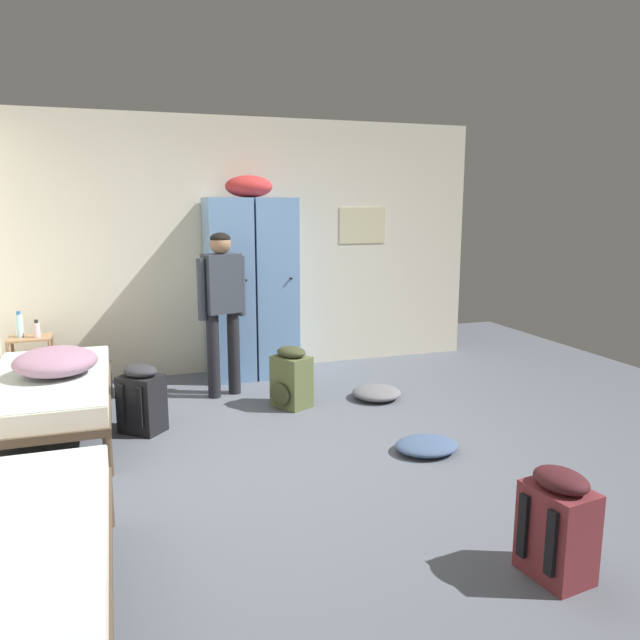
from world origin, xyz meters
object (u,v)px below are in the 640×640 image
at_px(bed_left_rear, 49,389).
at_px(water_bottle, 20,325).
at_px(locker_bank, 251,285).
at_px(clothes_pile_grey, 377,393).
at_px(person_traveler, 222,299).
at_px(clothes_pile_denim, 427,445).
at_px(shelf_unit, 32,360).
at_px(backpack_olive, 291,378).
at_px(bedding_heap, 55,362).
at_px(lotion_bottle, 37,330).
at_px(backpack_maroon, 559,526).
at_px(backpack_black, 143,400).

relative_size(bed_left_rear, water_bottle, 7.74).
height_order(locker_bank, clothes_pile_grey, locker_bank).
bearing_deg(person_traveler, clothes_pile_denim, -57.60).
bearing_deg(shelf_unit, water_bottle, 165.96).
distance_m(backpack_olive, clothes_pile_denim, 1.48).
xyz_separation_m(clothes_pile_denim, clothes_pile_grey, (0.16, 1.27, 0.01)).
relative_size(bedding_heap, lotion_bottle, 3.78).
distance_m(shelf_unit, clothes_pile_denim, 3.75).
relative_size(water_bottle, lotion_bottle, 1.48).
xyz_separation_m(lotion_bottle, backpack_olive, (2.15, -1.04, -0.38)).
distance_m(shelf_unit, water_bottle, 0.35).
height_order(bed_left_rear, water_bottle, water_bottle).
relative_size(locker_bank, backpack_maroon, 3.76).
relative_size(shelf_unit, backpack_maroon, 1.04).
height_order(bed_left_rear, backpack_maroon, backpack_maroon).
xyz_separation_m(bedding_heap, clothes_pile_denim, (2.56, -1.21, -0.55)).
bearing_deg(bedding_heap, water_bottle, 108.19).
xyz_separation_m(person_traveler, backpack_olive, (0.50, -0.52, -0.67)).
relative_size(locker_bank, backpack_olive, 3.76).
height_order(bedding_heap, backpack_olive, bedding_heap).
relative_size(shelf_unit, clothes_pile_grey, 1.25).
height_order(person_traveler, backpack_olive, person_traveler).
bearing_deg(bedding_heap, backpack_black, -10.16).
distance_m(water_bottle, backpack_black, 1.71).
relative_size(person_traveler, clothes_pile_grey, 3.37).
distance_m(lotion_bottle, backpack_olive, 2.41).
bearing_deg(backpack_olive, person_traveler, 133.91).
height_order(shelf_unit, backpack_black, shelf_unit).
relative_size(backpack_olive, backpack_maroon, 1.00).
xyz_separation_m(lotion_bottle, backpack_black, (0.86, -1.24, -0.38)).
bearing_deg(backpack_olive, locker_bank, 95.20).
xyz_separation_m(shelf_unit, water_bottle, (-0.08, 0.02, 0.34)).
bearing_deg(shelf_unit, bed_left_rear, -77.74).
distance_m(shelf_unit, bedding_heap, 1.24).
relative_size(backpack_maroon, clothes_pile_grey, 1.21).
relative_size(clothes_pile_denim, clothes_pile_grey, 1.04).
relative_size(bed_left_rear, backpack_maroon, 3.45).
xyz_separation_m(person_traveler, lotion_bottle, (-1.64, 0.51, -0.28)).
relative_size(water_bottle, backpack_maroon, 0.45).
bearing_deg(clothes_pile_grey, shelf_unit, 159.84).
xyz_separation_m(shelf_unit, backpack_black, (0.93, -1.28, -0.09)).
xyz_separation_m(backpack_olive, clothes_pile_denim, (0.66, -1.31, -0.21)).
xyz_separation_m(shelf_unit, backpack_olive, (2.22, -1.08, -0.09)).
bearing_deg(backpack_black, backpack_olive, 9.20).
bearing_deg(bedding_heap, clothes_pile_denim, -25.34).
relative_size(bedding_heap, backpack_maroon, 1.14).
height_order(bed_left_rear, backpack_black, backpack_black).
distance_m(bedding_heap, clothes_pile_grey, 2.78).
relative_size(locker_bank, clothes_pile_grey, 4.55).
bearing_deg(backpack_black, person_traveler, 43.23).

